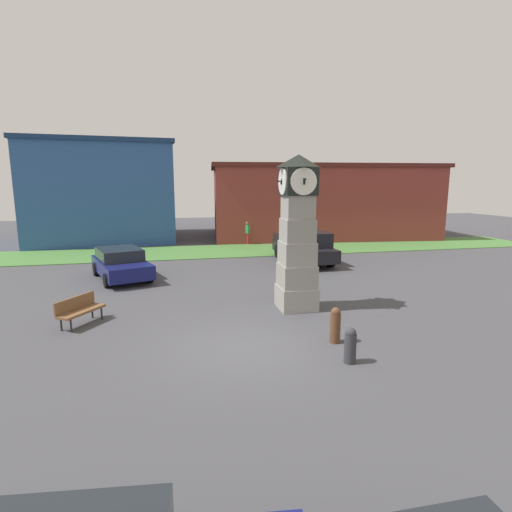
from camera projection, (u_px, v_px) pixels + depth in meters
The scene contains 11 objects.
ground_plane at pixel (246, 347), 11.05m from camera, with size 87.64×87.64×0.00m, color #424247.
clock_tower at pixel (297, 238), 14.04m from camera, with size 1.47×1.46×5.44m.
bollard_near_tower at pixel (350, 345), 9.99m from camera, with size 0.30×0.30×0.92m.
bollard_mid_row at pixel (335, 325), 11.27m from camera, with size 0.30×0.30×1.03m.
car_far_lot at pixel (121, 263), 18.93m from camera, with size 3.28×4.76×1.42m.
pickup_truck at pixel (303, 246), 22.91m from camera, with size 2.36×5.66×1.85m.
bench at pixel (79, 309), 12.72m from camera, with size 1.33×1.62×0.90m.
pedestrian_near_bench at pixel (247, 231), 29.56m from camera, with size 0.43×0.46×1.71m.
warehouse_blue_far at pixel (103, 192), 32.21m from camera, with size 11.45×11.48×7.63m.
storefront_low_left at pixel (318, 201), 34.69m from camera, with size 19.32×11.89×6.00m.
grass_verge_far at pixel (170, 253), 26.07m from camera, with size 52.59×5.30×0.04m, color #477A38.
Camera 1 is at (-1.95, -10.24, 4.44)m, focal length 28.00 mm.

